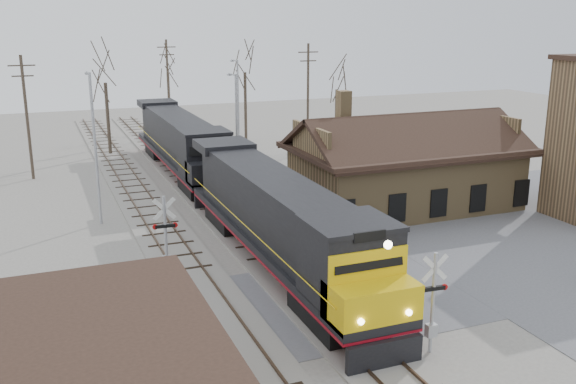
# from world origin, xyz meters

# --- Properties ---
(ground) EXTENTS (140.00, 140.00, 0.00)m
(ground) POSITION_xyz_m (0.00, 0.00, 0.00)
(ground) COLOR #9A958B
(ground) RESTS_ON ground
(road) EXTENTS (60.00, 9.00, 0.03)m
(road) POSITION_xyz_m (0.00, 0.00, 0.01)
(road) COLOR #59595E
(road) RESTS_ON ground
(parking_lot) EXTENTS (22.00, 26.00, 0.03)m
(parking_lot) POSITION_xyz_m (18.00, 4.00, 0.02)
(parking_lot) COLOR #59595E
(parking_lot) RESTS_ON ground
(track_main) EXTENTS (3.40, 90.00, 0.24)m
(track_main) POSITION_xyz_m (0.00, 15.00, 0.07)
(track_main) COLOR #9A958B
(track_main) RESTS_ON ground
(track_siding) EXTENTS (3.40, 90.00, 0.24)m
(track_siding) POSITION_xyz_m (-4.50, 15.00, 0.07)
(track_siding) COLOR #9A958B
(track_siding) RESTS_ON ground
(depot) EXTENTS (15.20, 9.31, 7.90)m
(depot) POSITION_xyz_m (11.99, 12.00, 2.41)
(depot) COLOR olive
(depot) RESTS_ON ground
(locomotive_lead) EXTENTS (3.32, 22.21, 4.94)m
(locomotive_lead) POSITION_xyz_m (0.00, 4.30, 2.59)
(locomotive_lead) COLOR black
(locomotive_lead) RESTS_ON ground
(locomotive_trailing) EXTENTS (3.32, 22.21, 4.67)m
(locomotive_trailing) POSITION_xyz_m (0.00, 26.79, 2.59)
(locomotive_trailing) COLOR black
(locomotive_trailing) RESTS_ON ground
(crossbuck_near) EXTENTS (1.16, 0.31, 4.08)m
(crossbuck_near) POSITION_xyz_m (2.31, -5.61, 1.91)
(crossbuck_near) COLOR #A5A8AD
(crossbuck_near) RESTS_ON ground
(crossbuck_far) EXTENTS (1.22, 0.32, 4.28)m
(crossbuck_far) POSITION_xyz_m (-5.66, 5.23, 2.00)
(crossbuck_far) COLOR #A5A8AD
(crossbuck_far) RESTS_ON ground
(streetlight_a) EXTENTS (0.25, 2.04, 9.39)m
(streetlight_a) POSITION_xyz_m (-7.73, 15.86, 5.24)
(streetlight_a) COLOR #A5A8AD
(streetlight_a) RESTS_ON ground
(streetlight_b) EXTENTS (0.25, 2.04, 8.34)m
(streetlight_b) POSITION_xyz_m (3.77, 23.83, 4.70)
(streetlight_b) COLOR #A5A8AD
(streetlight_b) RESTS_ON ground
(streetlight_c) EXTENTS (0.25, 2.04, 8.73)m
(streetlight_c) POSITION_xyz_m (7.19, 34.24, 4.90)
(streetlight_c) COLOR #A5A8AD
(streetlight_c) RESTS_ON ground
(utility_pole_a) EXTENTS (2.00, 0.24, 9.78)m
(utility_pole_a) POSITION_xyz_m (-11.51, 29.77, 5.11)
(utility_pole_a) COLOR #382D23
(utility_pole_a) RESTS_ON ground
(utility_pole_b) EXTENTS (2.00, 0.24, 10.32)m
(utility_pole_b) POSITION_xyz_m (2.86, 45.44, 5.39)
(utility_pole_b) COLOR #382D23
(utility_pole_b) RESTS_ON ground
(utility_pole_c) EXTENTS (2.00, 0.24, 10.25)m
(utility_pole_c) POSITION_xyz_m (13.24, 31.39, 5.35)
(utility_pole_c) COLOR #382D23
(utility_pole_c) RESTS_ON ground
(tree_b) EXTENTS (4.50, 4.50, 11.03)m
(tree_b) POSITION_xyz_m (-4.57, 37.31, 7.85)
(tree_b) COLOR #382D23
(tree_b) RESTS_ON ground
(tree_c) EXTENTS (4.30, 4.30, 10.53)m
(tree_c) POSITION_xyz_m (3.79, 49.97, 7.49)
(tree_c) COLOR #382D23
(tree_c) RESTS_ON ground
(tree_d) EXTENTS (4.75, 4.75, 11.64)m
(tree_d) POSITION_xyz_m (9.64, 39.39, 8.29)
(tree_d) COLOR #382D23
(tree_d) RESTS_ON ground
(tree_e) EXTENTS (3.58, 3.58, 8.76)m
(tree_e) POSITION_xyz_m (18.43, 35.82, 6.23)
(tree_e) COLOR #382D23
(tree_e) RESTS_ON ground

